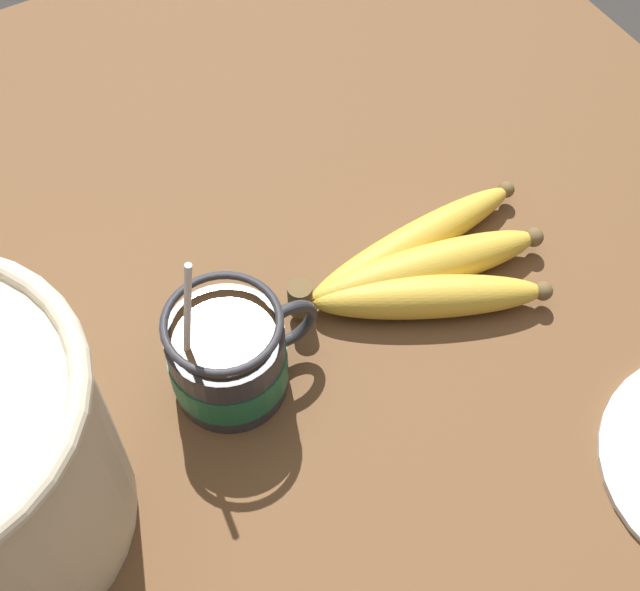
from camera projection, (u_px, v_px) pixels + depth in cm
name	position (u px, v px, depth cm)	size (l,w,h in cm)	color
table	(270.00, 333.00, 73.49)	(98.34, 98.34, 2.97)	brown
coffee_mug	(229.00, 357.00, 65.98)	(12.20, 8.92, 16.55)	#28282D
banana_bunch	(422.00, 269.00, 73.13)	(23.38, 13.51, 4.09)	brown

